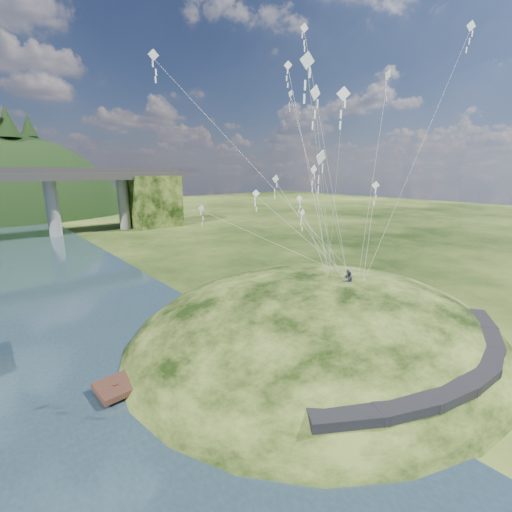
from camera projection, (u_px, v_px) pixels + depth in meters
ground at (266, 371)px, 25.25m from camera, size 320.00×320.00×0.00m
grass_hill at (316, 345)px, 32.07m from camera, size 36.00×32.00×13.00m
footpath at (453, 367)px, 22.11m from camera, size 22.29×5.84×0.83m
wooden_dock at (203, 351)px, 27.11m from camera, size 16.18×3.37×1.15m
kite_flyers at (349, 271)px, 30.21m from camera, size 1.46×1.28×1.78m
kite_swarm at (310, 129)px, 28.10m from camera, size 21.02×17.48×17.17m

